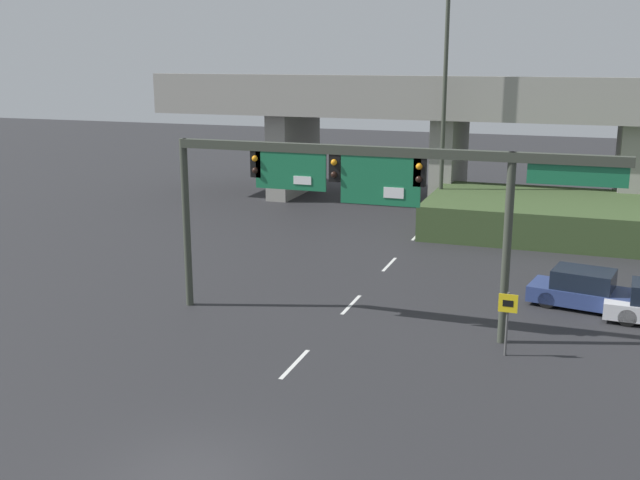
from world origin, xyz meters
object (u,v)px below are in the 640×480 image
at_px(signal_gantry, 365,182).
at_px(parked_sedan_near_right, 586,290).
at_px(highway_light_pole_near, 445,80).
at_px(speed_limit_sign, 507,315).

relative_size(signal_gantry, parked_sedan_near_right, 3.49).
relative_size(signal_gantry, highway_light_pole_near, 1.01).
height_order(highway_light_pole_near, parked_sedan_near_right, highway_light_pole_near).
bearing_deg(signal_gantry, highway_light_pole_near, 91.97).
relative_size(signal_gantry, speed_limit_sign, 7.31).
distance_m(signal_gantry, highway_light_pole_near, 18.69).
bearing_deg(parked_sedan_near_right, speed_limit_sign, -101.41).
xyz_separation_m(signal_gantry, parked_sedan_near_right, (7.47, 4.75, -4.53)).
xyz_separation_m(highway_light_pole_near, parked_sedan_near_right, (8.10, -13.71, -7.39)).
xyz_separation_m(speed_limit_sign, parked_sedan_near_right, (2.39, 5.89, -0.72)).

